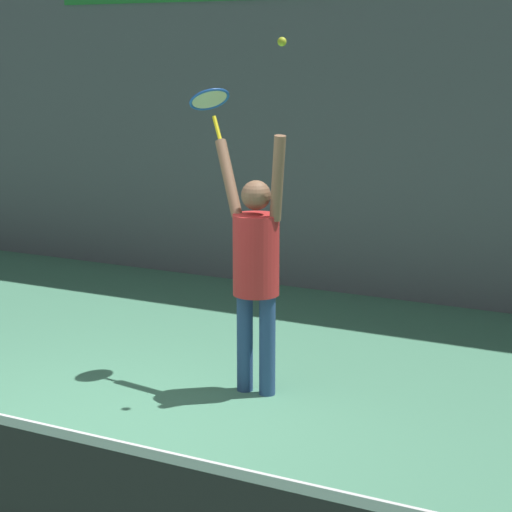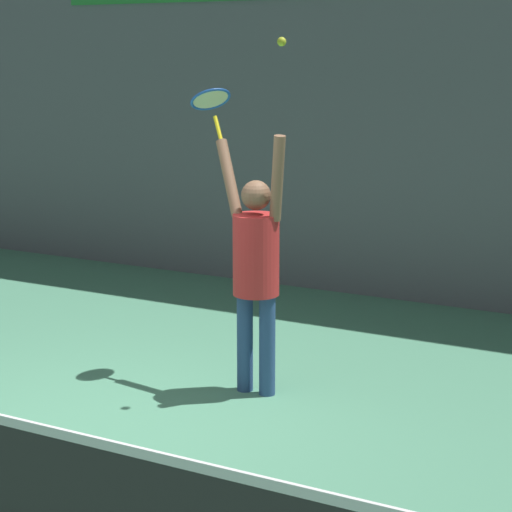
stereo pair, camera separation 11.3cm
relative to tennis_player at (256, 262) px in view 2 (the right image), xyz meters
The scene contains 5 objects.
ground_plane 1.83m from the tennis_player, 117.26° to the right, with size 18.00×18.00×0.00m, color #4C8C6B.
back_wall 3.66m from the tennis_player, 101.61° to the left, with size 18.00×0.10×5.00m.
tennis_player is the anchor object (origin of this frame).
tennis_racket 1.39m from the tennis_player, 150.75° to the left, with size 0.44×0.45×0.43m.
tennis_ball 1.70m from the tennis_player, 11.03° to the right, with size 0.07×0.07×0.07m.
Camera 2 is at (3.99, -4.95, 2.70)m, focal length 65.00 mm.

